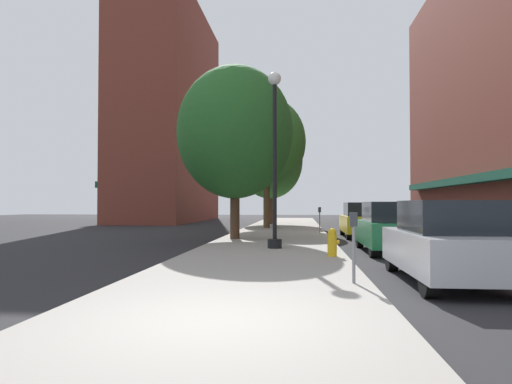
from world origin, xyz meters
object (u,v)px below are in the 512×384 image
parking_meter_near (354,238)px  car_green (390,228)px  tree_mid (270,161)px  car_silver (447,243)px  car_yellow (362,220)px  lamppost (275,156)px  parking_meter_far (320,217)px  tree_near (267,142)px  fire_hydrant (332,242)px  tree_far (235,132)px

parking_meter_near → car_green: size_ratio=0.30×
parking_meter_near → tree_mid: tree_mid is taller
car_silver → car_yellow: same height
car_yellow → tree_mid: bearing=112.6°
lamppost → car_silver: (3.78, -5.88, -2.39)m
lamppost → parking_meter_far: lamppost is taller
parking_meter_near → car_green: (1.95, 6.87, -0.14)m
parking_meter_far → car_silver: bearing=-82.1°
car_green → car_yellow: size_ratio=1.00×
parking_meter_near → tree_near: bearing=98.6°
lamppost → car_silver: 7.39m
lamppost → tree_near: 13.50m
fire_hydrant → tree_mid: (-3.09, 21.34, 4.23)m
parking_meter_far → car_yellow: (1.95, -1.14, -0.14)m
fire_hydrant → car_yellow: 9.63m
car_silver → car_yellow: bearing=87.7°
car_yellow → lamppost: bearing=-118.6°
car_yellow → car_silver: bearing=-90.6°
parking_meter_near → car_green: 7.14m
lamppost → tree_mid: size_ratio=0.80×
tree_near → tree_mid: 5.82m
parking_meter_far → car_yellow: 2.26m
tree_near → tree_far: (-0.71, -9.13, -0.77)m
lamppost → car_yellow: size_ratio=1.37×
fire_hydrant → tree_mid: size_ratio=0.11×
parking_meter_near → car_silver: 2.14m
tree_far → car_yellow: bearing=27.6°
tree_far → car_green: size_ratio=1.72×
tree_mid → tree_near: bearing=-88.5°
tree_mid → car_green: tree_mid is taller
parking_meter_far → car_green: bearing=-76.5°
fire_hydrant → tree_far: tree_far is taller
car_green → lamppost: bearing=-177.8°
tree_near → car_yellow: bearing=-51.1°
car_green → tree_far: bearing=145.3°
tree_mid → parking_meter_near: bearing=-83.0°
car_silver → tree_far: bearing=117.3°
tree_near → car_silver: 20.31m
parking_meter_near → parking_meter_far: bearing=90.0°
car_silver → car_green: 5.99m
parking_meter_near → car_silver: car_silver is taller
tree_near → tree_mid: bearing=91.5°
fire_hydrant → tree_mid: 21.98m
car_yellow → parking_meter_near: bearing=-98.6°
car_silver → car_yellow: (0.00, 12.98, 0.00)m
car_yellow → parking_meter_far: bearing=149.1°
lamppost → fire_hydrant: bearing=-52.9°
tree_mid → car_yellow: tree_mid is taller
tree_far → car_silver: (5.69, -10.01, -3.84)m
lamppost → car_silver: lamppost is taller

